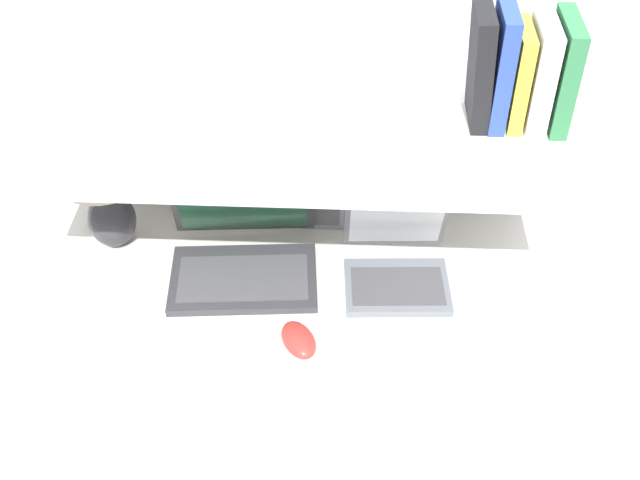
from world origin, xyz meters
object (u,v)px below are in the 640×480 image
table_lamp (101,171)px  book_white (539,73)px  laptop_large (243,255)px  router_box (323,204)px  computer_mouse (298,340)px  book_black (481,67)px  book_yellow (518,75)px  book_green (562,72)px  book_blue (501,67)px  laptop_small (397,266)px

table_lamp → book_white: bearing=-3.6°
laptop_large → book_white: (0.64, 0.02, 0.51)m
router_box → computer_mouse: bearing=-94.6°
table_lamp → book_black: 0.93m
router_box → book_yellow: 0.67m
laptop_large → book_black: book_black is taller
router_box → book_yellow: bearing=-23.0°
book_white → router_box: bearing=158.9°
table_lamp → router_box: 0.58m
book_green → book_yellow: bearing=-180.0°
laptop_large → computer_mouse: (0.15, -0.25, -0.03)m
laptop_large → computer_mouse: bearing=-58.5°
book_green → book_black: (-0.17, -0.00, 0.01)m
book_green → table_lamp: bearing=176.6°
laptop_large → book_green: bearing=2.0°
table_lamp → book_yellow: book_yellow is taller
table_lamp → book_blue: size_ratio=1.42×
laptop_large → book_black: (0.52, 0.02, 0.53)m
book_blue → router_box: bearing=154.9°
book_green → book_blue: 0.13m
table_lamp → book_black: book_black is taller
computer_mouse → book_blue: 0.74m
computer_mouse → table_lamp: bearing=146.1°
router_box → book_yellow: size_ratio=0.54×
router_box → book_white: 0.70m
laptop_large → router_box: size_ratio=3.33×
book_blue → table_lamp: bearing=176.1°
laptop_large → router_box: 0.27m
computer_mouse → laptop_small: bearing=45.4°
book_black → book_blue: bearing=0.0°
book_green → book_white: (-0.05, -0.00, -0.00)m
laptop_small → computer_mouse: (-0.23, -0.23, -0.02)m
router_box → book_green: (0.50, -0.17, 0.51)m
laptop_large → router_box: (0.19, 0.20, 0.01)m
book_yellow → router_box: bearing=157.0°
laptop_small → book_green: size_ratio=1.14×
computer_mouse → book_white: book_white is taller
book_green → book_black: book_black is taller
computer_mouse → book_green: bearing=27.1°
laptop_large → book_yellow: bearing=2.3°
laptop_large → laptop_small: size_ratio=1.44×
table_lamp → computer_mouse: size_ratio=2.66×
computer_mouse → laptop_large: bearing=121.5°
computer_mouse → book_green: size_ratio=0.58×
router_box → book_black: 0.64m
router_box → book_white: bearing=-21.1°
computer_mouse → book_blue: (0.41, 0.27, 0.55)m
book_white → book_black: 0.12m
computer_mouse → book_yellow: size_ratio=0.63×
laptop_small → book_yellow: 0.56m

